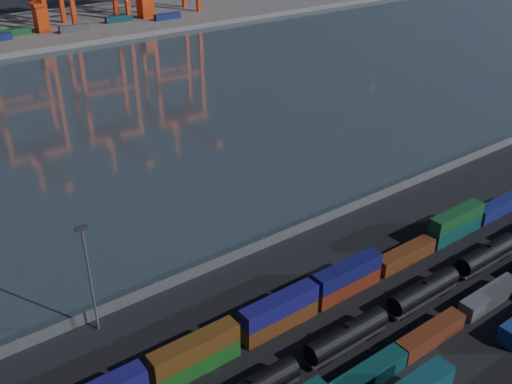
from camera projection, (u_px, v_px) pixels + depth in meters
ground at (390, 344)px, 75.88m from camera, size 700.00×700.00×0.00m
harbor_water at (87, 116)px, 150.04m from camera, size 700.00×700.00×0.00m
container_row_mid at (370, 372)px, 69.35m from camera, size 140.97×2.37×5.05m
container_row_north at (333, 288)px, 82.89m from camera, size 128.77×2.44×5.20m
tanker_string at (387, 312)px, 78.42m from camera, size 121.72×2.84×4.06m
waterfront_fence at (263, 244)px, 95.18m from camera, size 160.12×0.12×2.20m
yard_light_mast at (89, 274)px, 74.12m from camera, size 1.60×0.40×16.60m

